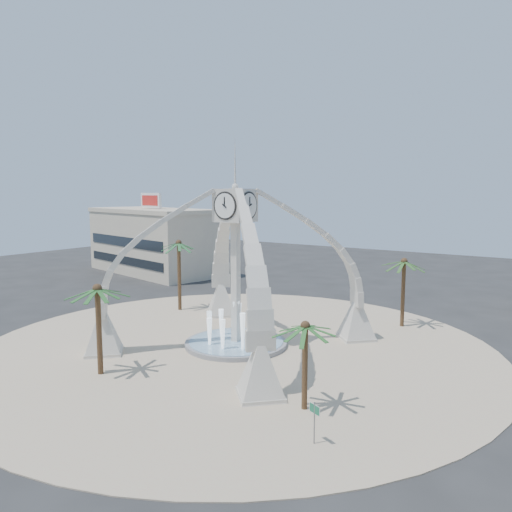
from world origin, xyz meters
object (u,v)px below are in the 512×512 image
Objects in this scene: palm_east at (305,327)px; palm_west at (179,244)px; fountain at (236,343)px; street_sign at (315,414)px; clock_tower at (236,265)px; palm_north at (404,262)px; palm_south at (97,290)px.

palm_west is (-22.00, 13.52, 2.08)m from palm_east.
street_sign is (12.31, -10.24, 1.24)m from fountain.
fountain is at bearing -28.25° from palm_west.
clock_tower reaches higher than palm_west.
palm_north reaches higher than palm_east.
palm_west is 18.38m from palm_south.
palm_east is at bearing -35.26° from clock_tower.
palm_south reaches higher than palm_east.
palm_east is at bearing -86.83° from palm_north.
palm_west is at bearing 151.75° from fountain.
clock_tower is 13.59m from palm_west.
palm_east reaches higher than street_sign.
clock_tower reaches higher than palm_east.
street_sign is at bearing -54.13° from palm_east.
street_sign is (12.31, -10.24, -4.96)m from clock_tower.
palm_north is 26.32m from palm_south.
fountain is at bearing -124.32° from palm_north.
street_sign is at bearing -81.72° from palm_north.
clock_tower is at bearing 144.74° from palm_east.
clock_tower is 2.69× the size of palm_north.
palm_north is at bearing 55.68° from fountain.
palm_west is at bearing 148.42° from palm_east.
palm_north is 1.02× the size of palm_south.
palm_south is 16.64m from street_sign.
palm_north is at bearing 93.17° from palm_east.
clock_tower is 2.33× the size of palm_west.
palm_north is at bearing 55.68° from clock_tower.
fountain is at bearing 164.33° from street_sign.
street_sign is (24.27, -16.67, -5.29)m from palm_west.
fountain is 13.06m from palm_east.
street_sign is at bearing -39.76° from clock_tower.
palm_east is at bearing 11.87° from palm_south.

